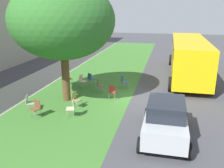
{
  "coord_description": "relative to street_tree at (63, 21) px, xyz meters",
  "views": [
    {
      "loc": [
        -13.98,
        -1.77,
        5.14
      ],
      "look_at": [
        -1.21,
        1.16,
        1.11
      ],
      "focal_mm": 39.55,
      "sensor_mm": 36.0,
      "label": 1
    }
  ],
  "objects": [
    {
      "name": "ground",
      "position": [
        1.38,
        -3.83,
        -4.5
      ],
      "size": [
        80.0,
        80.0,
        0.0
      ],
      "primitive_type": "plane",
      "color": "#424247"
    },
    {
      "name": "grass_verge",
      "position": [
        1.38,
        -0.63,
        -4.5
      ],
      "size": [
        48.0,
        6.0,
        0.01
      ],
      "primitive_type": "cube",
      "color": "#3D752D",
      "rests_on": "ground"
    },
    {
      "name": "sidewalk_strip",
      "position": [
        1.38,
        3.77,
        -4.5
      ],
      "size": [
        48.0,
        2.8,
        0.01
      ],
      "primitive_type": "cube",
      "color": "#ADA89E",
      "rests_on": "ground"
    },
    {
      "name": "street_tree",
      "position": [
        0.0,
        0.0,
        0.0
      ],
      "size": [
        5.64,
        5.64,
        6.6
      ],
      "color": "brown",
      "rests_on": "ground"
    },
    {
      "name": "chair_0",
      "position": [
        2.87,
        -2.85,
        -3.98
      ],
      "size": [
        0.54,
        0.55,
        0.88
      ],
      "color": "#335184",
      "rests_on": "ground"
    },
    {
      "name": "chair_1",
      "position": [
        2.75,
        1.1,
        -3.98
      ],
      "size": [
        0.59,
        0.58,
        0.88
      ],
      "color": "#C64C1E",
      "rests_on": "ground"
    },
    {
      "name": "chair_2",
      "position": [
        -0.96,
        -0.93,
        -3.98
      ],
      "size": [
        0.51,
        0.51,
        0.88
      ],
      "color": "olive",
      "rests_on": "ground"
    },
    {
      "name": "chair_3",
      "position": [
        0.68,
        -2.58,
        -3.98
      ],
      "size": [
        0.48,
        0.48,
        0.88
      ],
      "color": "#B7332D",
      "rests_on": "ground"
    },
    {
      "name": "chair_4",
      "position": [
        3.01,
        -0.51,
        -3.98
      ],
      "size": [
        0.58,
        0.58,
        0.88
      ],
      "color": "#335184",
      "rests_on": "ground"
    },
    {
      "name": "chair_5",
      "position": [
        -2.13,
        -1.18,
        -3.98
      ],
      "size": [
        0.51,
        0.51,
        0.88
      ],
      "color": "beige",
      "rests_on": "ground"
    },
    {
      "name": "chair_6",
      "position": [
        1.81,
        -1.48,
        -3.98
      ],
      "size": [
        0.53,
        0.53,
        0.88
      ],
      "color": "brown",
      "rests_on": "ground"
    },
    {
      "name": "chair_7",
      "position": [
        -2.53,
        0.54,
        -3.98
      ],
      "size": [
        0.54,
        0.54,
        0.88
      ],
      "color": "brown",
      "rests_on": "ground"
    },
    {
      "name": "chair_8",
      "position": [
        2.48,
        -0.08,
        -3.98
      ],
      "size": [
        0.52,
        0.52,
        0.88
      ],
      "color": "beige",
      "rests_on": "ground"
    },
    {
      "name": "chair_9",
      "position": [
        -1.93,
        1.26,
        -3.98
      ],
      "size": [
        0.53,
        0.53,
        0.88
      ],
      "color": "#ADA393",
      "rests_on": "ground"
    },
    {
      "name": "parked_car",
      "position": [
        -3.16,
        -5.67,
        -3.66
      ],
      "size": [
        3.7,
        1.92,
        1.65
      ],
      "color": "#ADB2B7",
      "rests_on": "ground"
    },
    {
      "name": "school_bus",
      "position": [
        6.99,
        -7.14,
        -2.74
      ],
      "size": [
        10.4,
        2.8,
        2.88
      ],
      "color": "yellow",
      "rests_on": "ground"
    }
  ]
}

